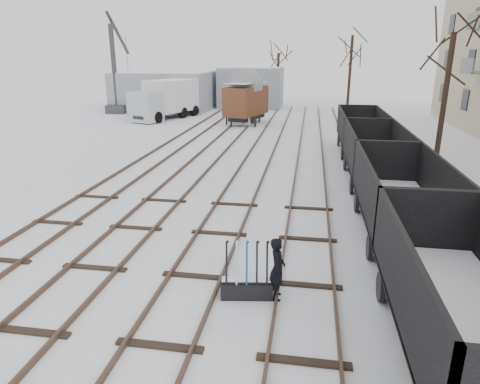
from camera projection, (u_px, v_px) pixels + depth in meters
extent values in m
plane|color=white|center=(196.00, 277.00, 11.80)|extent=(120.00, 120.00, 0.00)
cube|color=black|center=(148.00, 154.00, 25.95)|extent=(0.07, 52.00, 0.15)
cube|color=black|center=(171.00, 155.00, 25.73)|extent=(0.07, 52.00, 0.15)
cube|color=black|center=(41.00, 234.00, 14.59)|extent=(1.90, 0.20, 0.08)
cube|color=black|center=(196.00, 156.00, 25.49)|extent=(0.07, 52.00, 0.15)
cube|color=black|center=(220.00, 157.00, 25.27)|extent=(0.07, 52.00, 0.15)
cube|color=black|center=(124.00, 239.00, 14.13)|extent=(1.90, 0.20, 0.08)
cube|color=black|center=(246.00, 158.00, 25.03)|extent=(0.07, 52.00, 0.15)
cube|color=black|center=(270.00, 159.00, 24.81)|extent=(0.07, 52.00, 0.15)
cube|color=black|center=(212.00, 246.00, 13.67)|extent=(1.90, 0.20, 0.08)
cube|color=black|center=(298.00, 160.00, 24.57)|extent=(0.07, 52.00, 0.15)
cube|color=black|center=(323.00, 161.00, 24.35)|extent=(0.07, 52.00, 0.15)
cube|color=black|center=(307.00, 252.00, 13.21)|extent=(1.90, 0.20, 0.08)
cube|color=black|center=(351.00, 162.00, 24.11)|extent=(0.07, 52.00, 0.15)
cube|color=black|center=(377.00, 163.00, 23.88)|extent=(0.07, 52.00, 0.15)
cube|color=black|center=(409.00, 260.00, 12.74)|extent=(1.90, 0.20, 0.08)
cube|color=gray|center=(166.00, 91.00, 46.99)|extent=(10.00, 8.00, 4.00)
cube|color=white|center=(164.00, 72.00, 46.36)|extent=(9.80, 7.84, 0.10)
cube|color=gray|center=(251.00, 87.00, 49.29)|extent=(7.00, 6.00, 4.40)
cube|color=white|center=(252.00, 67.00, 48.60)|extent=(6.86, 5.88, 0.10)
cube|color=black|center=(247.00, 289.00, 10.77)|extent=(1.35, 0.60, 0.44)
cube|color=black|center=(247.00, 281.00, 10.70)|extent=(1.33, 0.48, 0.06)
cube|color=white|center=(247.00, 279.00, 10.68)|extent=(1.27, 0.44, 0.03)
cylinder|color=black|center=(227.00, 263.00, 10.56)|extent=(0.09, 0.32, 1.08)
cylinder|color=silver|center=(237.00, 263.00, 10.55)|extent=(0.09, 0.32, 1.08)
cylinder|color=#0D43B0|center=(247.00, 263.00, 10.55)|extent=(0.09, 0.32, 1.08)
cylinder|color=black|center=(257.00, 263.00, 10.54)|extent=(0.09, 0.32, 1.08)
cylinder|color=black|center=(267.00, 263.00, 10.54)|extent=(0.09, 0.32, 1.08)
imported|color=black|center=(277.00, 269.00, 10.57)|extent=(0.44, 0.63, 1.63)
cube|color=black|center=(460.00, 331.00, 8.38)|extent=(2.05, 5.64, 0.43)
cube|color=black|center=(462.00, 321.00, 8.32)|extent=(2.56, 6.41, 0.13)
cube|color=black|center=(401.00, 277.00, 8.24)|extent=(0.11, 6.41, 1.71)
cube|color=white|center=(463.00, 317.00, 8.28)|extent=(2.31, 6.15, 0.06)
cube|color=black|center=(399.00, 215.00, 14.39)|extent=(2.05, 5.64, 0.43)
cube|color=black|center=(400.00, 209.00, 14.33)|extent=(2.56, 6.41, 0.13)
cube|color=black|center=(364.00, 183.00, 14.25)|extent=(0.11, 6.41, 1.71)
cube|color=black|center=(442.00, 187.00, 13.87)|extent=(0.11, 6.41, 1.71)
cube|color=white|center=(400.00, 206.00, 14.29)|extent=(2.31, 6.15, 0.06)
cylinder|color=black|center=(369.00, 247.00, 12.75)|extent=(0.13, 0.75, 0.75)
cylinder|color=black|center=(420.00, 206.00, 16.23)|extent=(0.13, 0.75, 0.75)
cube|color=black|center=(374.00, 168.00, 20.40)|extent=(2.05, 5.64, 0.43)
cube|color=black|center=(374.00, 163.00, 20.33)|extent=(2.56, 6.41, 0.13)
cube|color=black|center=(349.00, 145.00, 20.26)|extent=(0.11, 6.41, 1.71)
cube|color=black|center=(403.00, 147.00, 19.88)|extent=(0.11, 6.41, 1.71)
cube|color=white|center=(374.00, 161.00, 20.30)|extent=(2.31, 6.15, 0.06)
cylinder|color=black|center=(352.00, 185.00, 18.75)|extent=(0.13, 0.75, 0.75)
cylinder|color=black|center=(391.00, 165.00, 22.24)|extent=(0.13, 0.75, 0.75)
cube|color=black|center=(360.00, 142.00, 26.41)|extent=(2.05, 5.64, 0.43)
cube|color=black|center=(360.00, 138.00, 26.34)|extent=(2.56, 6.41, 0.13)
cube|color=black|center=(341.00, 124.00, 26.27)|extent=(0.11, 6.41, 1.71)
cube|color=black|center=(382.00, 125.00, 25.89)|extent=(0.11, 6.41, 1.71)
cube|color=white|center=(361.00, 137.00, 26.31)|extent=(2.31, 6.15, 0.06)
cylinder|color=black|center=(342.00, 154.00, 24.76)|extent=(0.13, 0.75, 0.75)
cylinder|color=black|center=(375.00, 141.00, 28.25)|extent=(0.13, 0.75, 0.75)
cube|color=black|center=(246.00, 117.00, 37.55)|extent=(2.94, 4.43, 0.37)
cube|color=#502E18|center=(246.00, 101.00, 37.12)|extent=(3.53, 5.10, 2.41)
cube|color=white|center=(246.00, 83.00, 36.65)|extent=(3.25, 4.81, 0.04)
cylinder|color=black|center=(232.00, 122.00, 36.39)|extent=(0.11, 0.65, 0.65)
cylinder|color=black|center=(260.00, 118.00, 38.87)|extent=(0.11, 0.65, 0.65)
cube|color=black|center=(167.00, 113.00, 40.58)|extent=(3.91, 7.83, 0.31)
cube|color=#A3A8AC|center=(156.00, 107.00, 37.59)|extent=(3.06, 2.81, 2.60)
cube|color=silver|center=(169.00, 96.00, 40.89)|extent=(4.31, 5.97, 2.91)
cube|color=white|center=(168.00, 80.00, 40.44)|extent=(4.23, 5.85, 0.04)
cylinder|color=black|center=(145.00, 117.00, 38.23)|extent=(0.31, 1.04, 1.04)
cylinder|color=black|center=(187.00, 110.00, 43.15)|extent=(0.31, 1.04, 1.04)
cube|color=silver|center=(241.00, 111.00, 38.03)|extent=(2.28, 4.59, 1.82)
cube|color=white|center=(241.00, 101.00, 37.74)|extent=(2.22, 4.48, 0.04)
cylinder|color=black|center=(228.00, 121.00, 37.04)|extent=(0.22, 0.71, 0.71)
cylinder|color=black|center=(253.00, 117.00, 39.42)|extent=(0.22, 0.71, 0.71)
cube|color=#323137|center=(118.00, 109.00, 44.52)|extent=(2.12, 2.12, 0.87)
cylinder|color=#323137|center=(114.00, 70.00, 43.31)|extent=(0.48, 0.48, 8.73)
cylinder|color=#323137|center=(120.00, 34.00, 44.08)|extent=(0.80, 5.56, 4.02)
cylinder|color=black|center=(130.00, 60.00, 47.04)|extent=(0.04, 0.04, 4.91)
cylinder|color=black|center=(444.00, 100.00, 23.29)|extent=(0.30, 0.30, 6.97)
cylinder|color=black|center=(278.00, 81.00, 48.69)|extent=(0.30, 0.30, 5.99)
cylinder|color=black|center=(350.00, 74.00, 45.74)|extent=(0.30, 0.30, 7.75)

